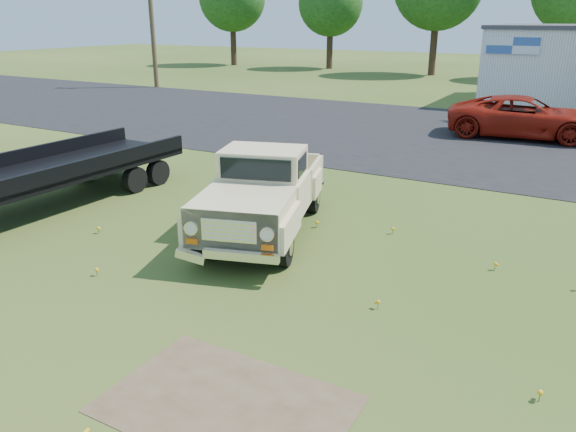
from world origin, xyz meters
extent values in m
plane|color=#2F4A17|center=(0.00, 0.00, 0.00)|extent=(140.00, 140.00, 0.00)
cube|color=black|center=(0.00, 15.00, 0.00)|extent=(90.00, 14.00, 0.02)
cube|color=brown|center=(1.50, -3.00, 0.00)|extent=(3.00, 2.00, 0.01)
cube|color=brown|center=(-2.00, 3.50, 0.00)|extent=(2.20, 1.60, 0.01)
cube|color=white|center=(0.50, 22.95, 3.20)|extent=(2.50, 0.08, 0.80)
cylinder|color=#473521|center=(-22.00, 22.00, 4.50)|extent=(0.30, 0.30, 9.00)
cylinder|color=#382419|center=(-28.00, 40.00, 1.80)|extent=(0.56, 0.56, 3.60)
cylinder|color=#382419|center=(-18.00, 41.00, 1.62)|extent=(0.56, 0.56, 3.24)
sphere|color=#124212|center=(-18.00, 41.00, 5.69)|extent=(5.76, 5.76, 5.76)
cylinder|color=#382419|center=(-8.00, 39.50, 1.98)|extent=(0.56, 0.56, 3.96)
cylinder|color=#382419|center=(2.00, 40.50, 1.89)|extent=(0.56, 0.56, 3.78)
imported|color=maroon|center=(2.27, 16.16, 0.80)|extent=(6.00, 3.25, 1.60)
camera|label=1|loc=(4.99, -7.65, 4.54)|focal=35.00mm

